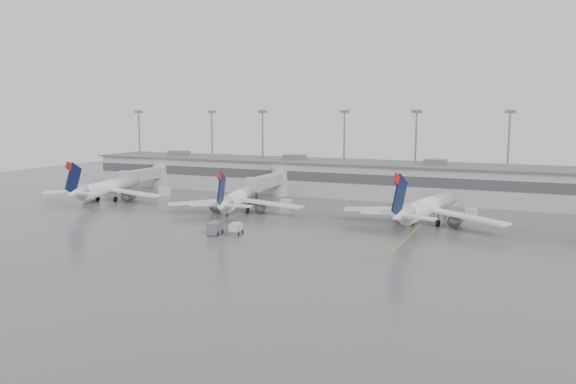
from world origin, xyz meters
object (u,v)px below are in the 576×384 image
at_px(jet_far_left, 107,187).
at_px(jet_mid_left, 238,198).
at_px(jet_mid_right, 427,206).
at_px(baggage_tug, 236,230).

bearing_deg(jet_far_left, jet_mid_left, -13.79).
bearing_deg(jet_mid_right, baggage_tug, -134.20).
distance_m(jet_far_left, baggage_tug, 48.02).
distance_m(jet_mid_left, jet_mid_right, 37.04).
xyz_separation_m(jet_mid_left, jet_mid_right, (36.93, 2.77, 0.27)).
distance_m(jet_far_left, jet_mid_left, 34.36).
bearing_deg(jet_mid_left, baggage_tug, -77.94).
bearing_deg(baggage_tug, jet_mid_left, 108.12).
xyz_separation_m(jet_mid_right, baggage_tug, (-27.42, -20.86, -2.63)).
bearing_deg(jet_mid_left, jet_far_left, 162.15).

